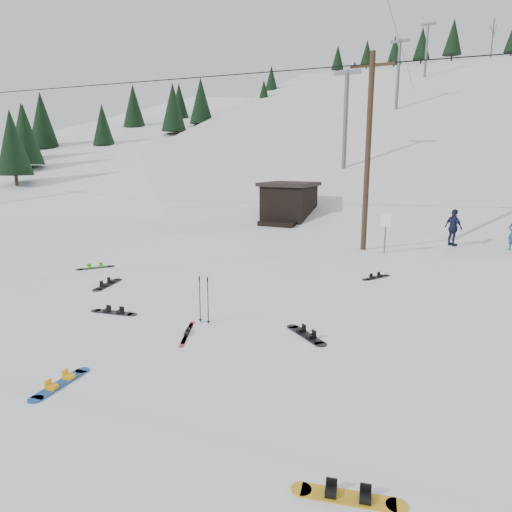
% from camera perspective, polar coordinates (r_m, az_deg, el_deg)
% --- Properties ---
extents(ground, '(200.00, 200.00, 0.00)m').
position_cam_1_polar(ground, '(11.52, -15.70, -10.42)').
color(ground, white).
rests_on(ground, ground).
extents(ski_slope, '(60.00, 85.24, 65.97)m').
position_cam_1_polar(ski_slope, '(65.16, 20.19, -3.17)').
color(ski_slope, silver).
rests_on(ski_slope, ground).
extents(ridge_left, '(47.54, 95.03, 58.38)m').
position_cam_1_polar(ridge_left, '(72.24, -10.11, -0.34)').
color(ridge_left, white).
rests_on(ridge_left, ground).
extents(treeline_left, '(20.00, 64.00, 10.00)m').
position_cam_1_polar(treeline_left, '(63.30, -13.49, 7.86)').
color(treeline_left, black).
rests_on(treeline_left, ground).
extents(treeline_crest, '(50.00, 6.00, 10.00)m').
position_cam_1_polar(treeline_crest, '(94.03, 23.33, 8.49)').
color(treeline_crest, black).
rests_on(treeline_crest, ski_slope).
extents(utility_pole, '(2.00, 0.26, 9.00)m').
position_cam_1_polar(utility_pole, '(22.32, 13.82, 12.68)').
color(utility_pole, '#3A2819').
rests_on(utility_pole, ground).
extents(trail_sign, '(0.50, 0.09, 1.85)m').
position_cam_1_polar(trail_sign, '(21.87, 15.90, 3.63)').
color(trail_sign, '#595B60').
rests_on(trail_sign, ground).
extents(lift_hut, '(3.40, 4.10, 2.75)m').
position_cam_1_polar(lift_hut, '(31.31, 4.10, 6.65)').
color(lift_hut, black).
rests_on(lift_hut, ground).
extents(lift_tower_near, '(2.20, 0.36, 8.00)m').
position_cam_1_polar(lift_tower_near, '(39.50, 11.16, 17.02)').
color(lift_tower_near, '#595B60').
rests_on(lift_tower_near, ski_slope).
extents(lift_tower_mid, '(2.20, 0.36, 8.00)m').
position_cam_1_polar(lift_tower_mid, '(59.61, 17.38, 21.27)').
color(lift_tower_mid, '#595B60').
rests_on(lift_tower_mid, ski_slope).
extents(lift_tower_far, '(2.20, 0.36, 8.00)m').
position_cam_1_polar(lift_tower_far, '(80.20, 20.56, 23.28)').
color(lift_tower_far, '#595B60').
rests_on(lift_tower_far, ski_slope).
extents(hero_snowboard, '(0.44, 1.50, 0.11)m').
position_cam_1_polar(hero_snowboard, '(9.99, -23.25, -14.42)').
color(hero_snowboard, '#174495').
rests_on(hero_snowboard, ground).
extents(hero_skis, '(0.85, 1.58, 0.09)m').
position_cam_1_polar(hero_skis, '(11.76, -8.61, -9.48)').
color(hero_skis, '#AA1126').
rests_on(hero_skis, ground).
extents(ski_poles, '(0.35, 0.09, 1.28)m').
position_cam_1_polar(ski_poles, '(12.24, -6.53, -5.42)').
color(ski_poles, black).
rests_on(ski_poles, ground).
extents(board_scatter_a, '(1.44, 0.50, 0.10)m').
position_cam_1_polar(board_scatter_a, '(13.73, -17.35, -6.71)').
color(board_scatter_a, black).
rests_on(board_scatter_a, ground).
extents(board_scatter_b, '(0.67, 1.63, 0.12)m').
position_cam_1_polar(board_scatter_b, '(16.73, -18.06, -3.38)').
color(board_scatter_b, black).
rests_on(board_scatter_b, ground).
extents(board_scatter_c, '(0.97, 1.30, 0.11)m').
position_cam_1_polar(board_scatter_c, '(19.44, -19.43, -1.36)').
color(board_scatter_c, black).
rests_on(board_scatter_c, ground).
extents(board_scatter_d, '(1.34, 1.05, 0.11)m').
position_cam_1_polar(board_scatter_d, '(11.58, 6.26, -9.73)').
color(board_scatter_d, black).
rests_on(board_scatter_d, ground).
extents(board_scatter_e, '(1.46, 0.57, 0.10)m').
position_cam_1_polar(board_scatter_e, '(6.80, 11.41, -27.38)').
color(board_scatter_e, gold).
rests_on(board_scatter_e, ground).
extents(board_scatter_f, '(0.80, 1.25, 0.10)m').
position_cam_1_polar(board_scatter_f, '(17.44, 14.80, -2.57)').
color(board_scatter_f, black).
rests_on(board_scatter_f, ground).
extents(skier_navy, '(1.12, 1.06, 1.86)m').
position_cam_1_polar(skier_navy, '(24.96, 23.46, 3.28)').
color(skier_navy, '#171B3A').
rests_on(skier_navy, ground).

